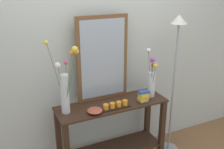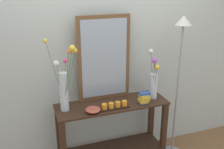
{
  "view_description": "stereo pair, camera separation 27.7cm",
  "coord_description": "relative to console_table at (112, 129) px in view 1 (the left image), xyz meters",
  "views": [
    {
      "loc": [
        -1.12,
        -2.35,
        2.11
      ],
      "look_at": [
        0.0,
        0.0,
        1.15
      ],
      "focal_mm": 42.63,
      "sensor_mm": 36.0,
      "label": 1
    },
    {
      "loc": [
        -0.86,
        -2.45,
        2.11
      ],
      "look_at": [
        0.0,
        0.0,
        1.15
      ],
      "focal_mm": 42.63,
      "sensor_mm": 36.0,
      "label": 2
    }
  ],
  "objects": [
    {
      "name": "mirror_leaning",
      "position": [
        -0.03,
        0.17,
        0.79
      ],
      "size": [
        0.58,
        0.03,
        0.93
      ],
      "color": "brown",
      "rests_on": "console_table"
    },
    {
      "name": "vase_right",
      "position": [
        0.48,
        -0.02,
        0.53
      ],
      "size": [
        0.12,
        0.19,
        0.56
      ],
      "color": "silver",
      "rests_on": "console_table"
    },
    {
      "name": "floor_lamp",
      "position": [
        0.8,
        -0.03,
        0.67
      ],
      "size": [
        0.24,
        0.24,
        1.73
      ],
      "color": "#9E9EA3",
      "rests_on": "ground"
    },
    {
      "name": "decorative_bowl",
      "position": [
        -0.25,
        -0.12,
        0.35
      ],
      "size": [
        0.16,
        0.16,
        0.05
      ],
      "color": "#B24C38",
      "rests_on": "console_table"
    },
    {
      "name": "console_table",
      "position": [
        0.0,
        0.0,
        0.0
      ],
      "size": [
        1.23,
        0.39,
        0.82
      ],
      "color": "#382316",
      "rests_on": "ground"
    },
    {
      "name": "book_stack",
      "position": [
        0.33,
        -0.1,
        0.38
      ],
      "size": [
        0.13,
        0.1,
        0.13
      ],
      "color": "#2D519E",
      "rests_on": "console_table"
    },
    {
      "name": "candle_tray",
      "position": [
        -0.01,
        -0.11,
        0.35
      ],
      "size": [
        0.32,
        0.09,
        0.07
      ],
      "color": "black",
      "rests_on": "console_table"
    },
    {
      "name": "tall_vase_left",
      "position": [
        -0.5,
        0.01,
        0.6
      ],
      "size": [
        0.31,
        0.23,
        0.76
      ],
      "color": "silver",
      "rests_on": "console_table"
    },
    {
      "name": "wall_back",
      "position": [
        0.0,
        0.32,
        0.85
      ],
      "size": [
        6.4,
        0.08,
        2.7
      ],
      "primitive_type": "cube",
      "color": "beige",
      "rests_on": "ground"
    }
  ]
}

